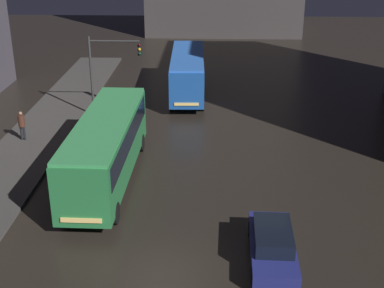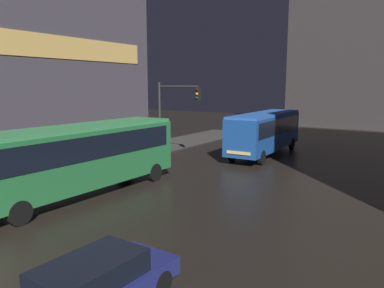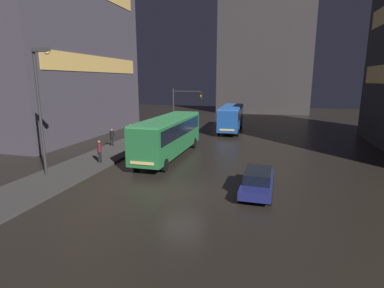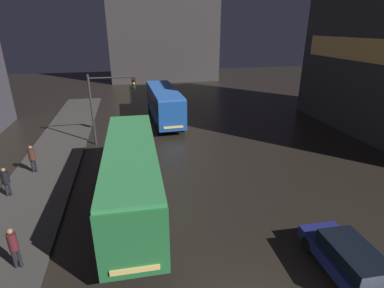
% 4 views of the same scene
% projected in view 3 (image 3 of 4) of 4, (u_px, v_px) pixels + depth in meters
% --- Properties ---
extents(ground_plane, '(120.00, 120.00, 0.00)m').
position_uv_depth(ground_plane, '(182.00, 192.00, 17.93)').
color(ground_plane, black).
extents(sidewalk_left, '(4.00, 48.00, 0.15)m').
position_uv_depth(sidewalk_left, '(124.00, 147.00, 29.60)').
color(sidewalk_left, '#3D3A38').
rests_on(sidewalk_left, ground).
extents(building_left_tower, '(10.07, 21.68, 25.21)m').
position_uv_depth(building_left_tower, '(57.00, 27.00, 35.00)').
color(building_left_tower, '#423D47').
rests_on(building_left_tower, ground).
extents(building_far_backdrop, '(18.07, 12.00, 27.84)m').
position_uv_depth(building_far_backdrop, '(265.00, 44.00, 61.66)').
color(building_far_backdrop, '#383333').
rests_on(building_far_backdrop, ground).
extents(bus_near, '(2.73, 11.09, 3.46)m').
position_uv_depth(bus_near, '(169.00, 133.00, 25.59)').
color(bus_near, '#236B38').
rests_on(bus_near, ground).
extents(bus_far, '(2.75, 9.98, 3.26)m').
position_uv_depth(bus_far, '(231.00, 116.00, 38.86)').
color(bus_far, '#194793').
rests_on(bus_far, ground).
extents(car_taxi, '(1.90, 4.74, 1.38)m').
position_uv_depth(car_taxi, '(258.00, 181.00, 17.73)').
color(car_taxi, navy).
rests_on(car_taxi, ground).
extents(pedestrian_near, '(0.42, 0.42, 1.79)m').
position_uv_depth(pedestrian_near, '(99.00, 150.00, 23.54)').
color(pedestrian_near, black).
rests_on(pedestrian_near, sidewalk_left).
extents(pedestrian_mid, '(0.56, 0.56, 1.69)m').
position_uv_depth(pedestrian_mid, '(112.00, 136.00, 29.64)').
color(pedestrian_mid, black).
rests_on(pedestrian_mid, sidewalk_left).
extents(pedestrian_far, '(0.52, 0.52, 1.81)m').
position_uv_depth(pedestrian_far, '(130.00, 131.00, 32.16)').
color(pedestrian_far, black).
rests_on(pedestrian_far, sidewalk_left).
extents(traffic_light_main, '(3.56, 0.35, 5.58)m').
position_uv_depth(traffic_light_main, '(184.00, 104.00, 34.82)').
color(traffic_light_main, '#2D2D2D').
rests_on(traffic_light_main, ground).
extents(street_lamp_sidewalk, '(1.25, 0.36, 8.44)m').
position_uv_depth(street_lamp_sidewalk, '(41.00, 94.00, 19.47)').
color(street_lamp_sidewalk, '#2D2D2D').
rests_on(street_lamp_sidewalk, sidewalk_left).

